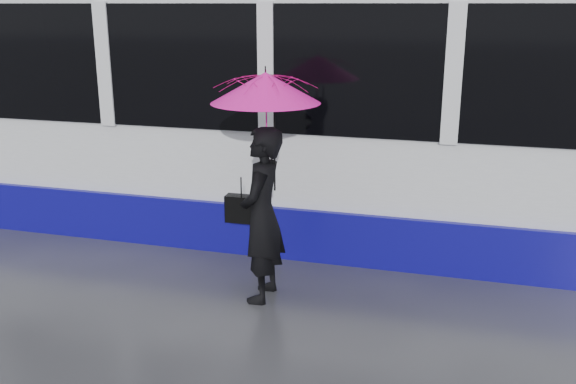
% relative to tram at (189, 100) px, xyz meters
% --- Properties ---
extents(ground, '(90.00, 90.00, 0.00)m').
position_rel_tram_xyz_m(ground, '(1.73, -2.50, -1.64)').
color(ground, '#2B2B30').
rests_on(ground, ground).
extents(rails, '(34.00, 1.51, 0.02)m').
position_rel_tram_xyz_m(rails, '(1.73, -0.00, -1.63)').
color(rails, '#3F3D38').
rests_on(rails, ground).
extents(tram, '(26.00, 2.56, 3.35)m').
position_rel_tram_xyz_m(tram, '(0.00, 0.00, 0.00)').
color(tram, white).
rests_on(tram, ground).
extents(woman, '(0.44, 0.66, 1.77)m').
position_rel_tram_xyz_m(woman, '(1.79, -2.31, -0.75)').
color(woman, black).
rests_on(woman, ground).
extents(umbrella, '(1.06, 1.06, 1.20)m').
position_rel_tram_xyz_m(umbrella, '(1.84, -2.31, 0.30)').
color(umbrella, '#DD125F').
rests_on(umbrella, ground).
extents(handbag, '(0.32, 0.14, 0.45)m').
position_rel_tram_xyz_m(handbag, '(1.57, -2.29, -0.71)').
color(handbag, black).
rests_on(handbag, ground).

